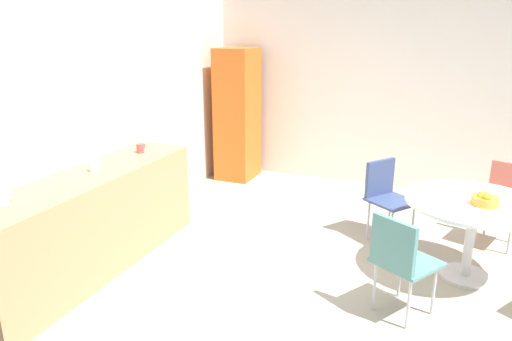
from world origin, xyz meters
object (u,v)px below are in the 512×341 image
chair_coral (505,194)px  fruit_bowl (485,200)px  round_table (473,215)px  chair_navy (386,191)px  chair_teal (400,255)px  mug_white (3,199)px  mug_green (94,166)px  mug_red (141,148)px  locker_cabinet (237,115)px

chair_coral → fruit_bowl: (-1.01, 0.27, 0.25)m
round_table → chair_navy: chair_navy is taller
chair_teal → chair_navy: same height
mug_white → round_table: bearing=-59.8°
chair_coral → fruit_bowl: size_ratio=3.72×
chair_navy → fruit_bowl: 1.12m
chair_navy → mug_green: mug_green is taller
mug_red → mug_green: bearing=-179.7°
chair_teal → fruit_bowl: (0.78, -0.58, 0.25)m
chair_teal → chair_navy: 1.46m
mug_white → mug_red: (1.63, -0.05, 0.00)m
mug_red → chair_navy: bearing=-70.5°
fruit_bowl → mug_green: (-0.90, 3.26, 0.17)m
mug_white → chair_coral: bearing=-51.8°
mug_green → mug_red: bearing=0.3°
chair_navy → fruit_bowl: bearing=-127.1°
fruit_bowl → mug_red: mug_red is taller
chair_teal → mug_green: 2.71m
mug_white → mug_red: bearing=-1.9°
round_table → chair_teal: 1.00m
chair_teal → mug_white: mug_white is taller
chair_teal → mug_white: 2.96m
chair_navy → mug_white: size_ratio=6.43×
round_table → mug_white: mug_white is taller
locker_cabinet → mug_white: size_ratio=14.44×
round_table → mug_red: mug_red is taller
chair_navy → mug_white: bearing=135.3°
mug_white → mug_green: 0.92m
round_table → chair_navy: (0.58, 0.80, -0.08)m
round_table → chair_teal: chair_teal is taller
chair_coral → mug_green: 4.03m
chair_navy → mug_red: mug_red is taller
locker_cabinet → chair_teal: 3.81m
locker_cabinet → fruit_bowl: locker_cabinet is taller
locker_cabinet → chair_teal: bearing=-137.2°
chair_coral → locker_cabinet: bearing=73.8°
chair_coral → fruit_bowl: fruit_bowl is taller
locker_cabinet → mug_white: locker_cabinet is taller
mug_red → chair_teal: bearing=-102.3°
chair_coral → chair_navy: same height
chair_coral → chair_navy: 1.19m
chair_navy → mug_white: 3.51m
locker_cabinet → round_table: (-1.93, -3.09, -0.33)m
locker_cabinet → round_table: bearing=-122.0°
chair_teal → mug_red: bearing=77.7°
chair_navy → mug_red: size_ratio=6.43×
chair_coral → mug_white: 4.59m
round_table → mug_green: (-0.97, 3.19, 0.34)m
chair_coral → round_table: bearing=160.2°
chair_teal → mug_red: 2.78m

